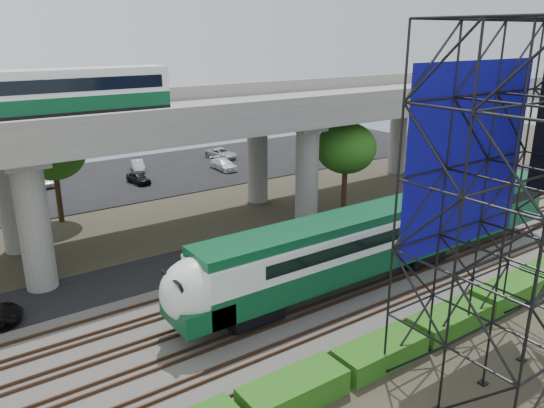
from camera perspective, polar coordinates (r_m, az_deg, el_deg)
ground at (r=28.10m, az=3.55°, el=-13.17°), size 140.00×140.00×0.00m
ballast_bed at (r=29.42m, az=1.09°, el=-11.38°), size 90.00×12.00×0.20m
service_road at (r=35.93m, az=-6.95°, el=-5.93°), size 90.00×5.00×0.08m
parking_lot at (r=56.71m, az=-18.30°, el=2.25°), size 90.00×18.00×0.08m
harbor_water at (r=77.58m, az=-23.19°, el=5.74°), size 140.00×40.00×0.03m
rail_tracks at (r=29.33m, az=1.09°, el=-11.07°), size 90.00×9.52×0.16m
commuter_train at (r=32.15m, az=10.60°, el=-3.57°), size 29.30×3.06×4.30m
overpass at (r=38.20m, az=-11.96°, el=8.09°), size 80.00×12.00×12.40m
scaffold_tower at (r=23.89m, az=25.76°, el=-1.01°), size 9.36×6.36×15.00m
hedge_strip at (r=25.74m, az=11.58°, el=-15.27°), size 34.60×1.80×1.20m
trees at (r=37.48m, az=-17.73°, el=3.30°), size 40.94×16.94×7.69m
parked_cars at (r=56.33m, az=-18.57°, el=2.80°), size 36.49×9.46×1.28m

